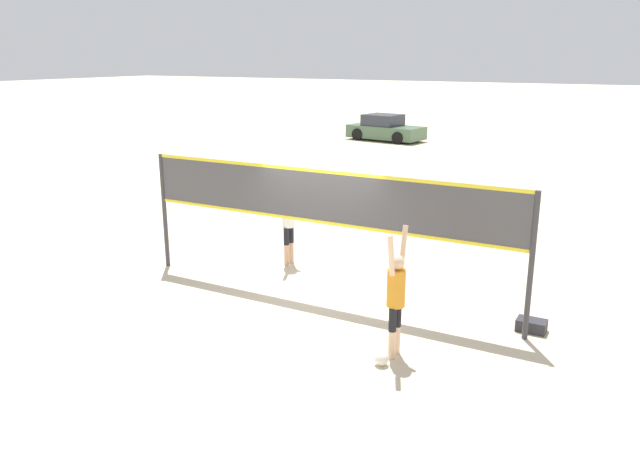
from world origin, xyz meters
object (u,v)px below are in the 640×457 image
player_spiker (396,291)px  parked_car_near (385,129)px  player_blocker (288,216)px  volleyball (381,359)px  volleyball_net (320,204)px  gear_bag (531,325)px

player_spiker → parked_car_near: size_ratio=0.47×
player_blocker → volleyball: size_ratio=10.02×
volleyball_net → gear_bag: (3.88, 0.35, -1.74)m
player_spiker → volleyball: size_ratio=9.65×
volleyball_net → gear_bag: bearing=5.2°
volleyball → volleyball_net: bearing=137.2°
volleyball_net → player_blocker: size_ratio=3.68×
parked_car_near → volleyball_net: bearing=-61.3°
volleyball → parked_car_near: 25.80m
volleyball_net → volleyball: bearing=-42.8°
parked_car_near → volleyball: bearing=-58.3°
volleyball → parked_car_near: bearing=112.9°
volleyball → gear_bag: size_ratio=0.44×
gear_bag → parked_car_near: bearing=118.8°
player_spiker → player_blocker: player_blocker is taller
gear_bag → player_blocker: bearing=169.2°
volleyball_net → player_spiker: volleyball_net is taller
player_blocker → gear_bag: size_ratio=4.36×
gear_bag → player_spiker: bearing=-131.0°
player_spiker → volleyball: player_spiker is taller
player_blocker → volleyball: player_blocker is taller
volleyball_net → parked_car_near: (-7.89, 21.79, -1.22)m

